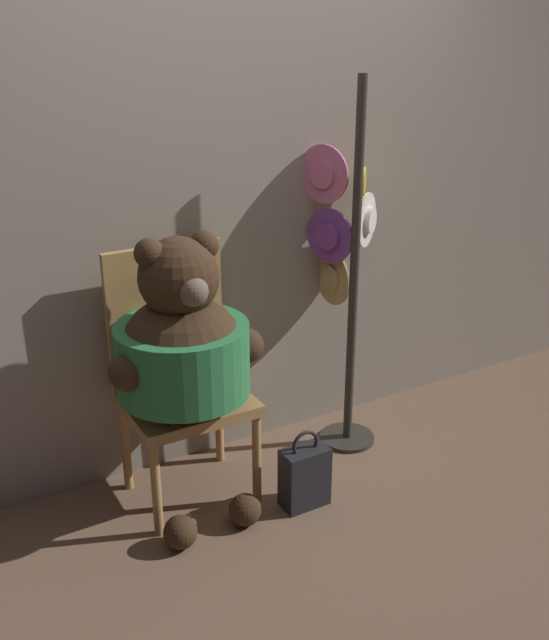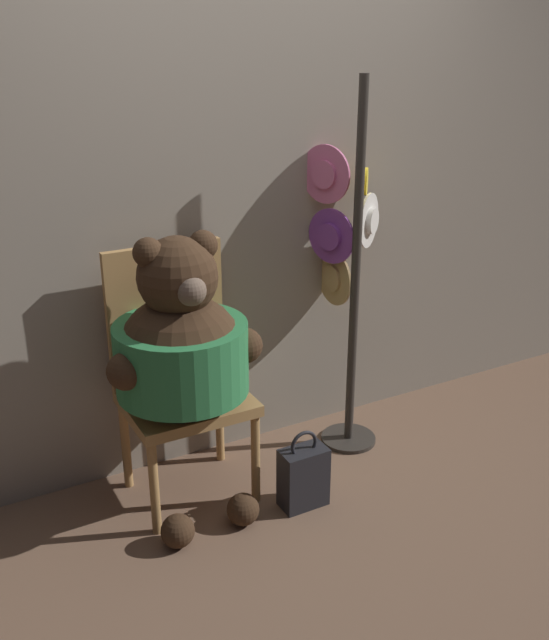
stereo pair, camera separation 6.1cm
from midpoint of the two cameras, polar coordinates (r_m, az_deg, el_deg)
The scene contains 6 objects.
ground_plane at distance 3.31m, azimuth 3.31°, elevation -14.23°, with size 14.00×14.00×0.00m, color brown.
wall_back at distance 3.31m, azimuth -2.36°, elevation 11.53°, with size 8.00×0.10×2.71m.
chair at distance 3.15m, azimuth -7.19°, elevation -3.85°, with size 0.53×0.44×1.12m.
teddy_bear at distance 2.93m, azimuth -6.82°, elevation -2.43°, with size 0.66×0.59×1.24m.
hat_display_rack at distance 3.44m, azimuth 6.40°, elevation 4.81°, with size 0.38×0.45×1.80m.
handbag_on_ground at distance 3.20m, azimuth 2.89°, elevation -12.37°, with size 0.21×0.12×0.37m.
Camera 2 is at (-1.41, -2.27, 1.95)m, focal length 40.00 mm.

